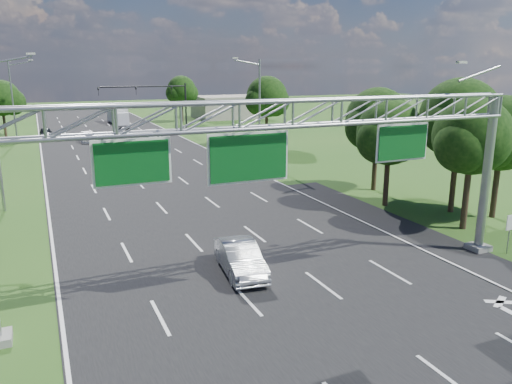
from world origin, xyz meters
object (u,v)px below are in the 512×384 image
sign_gantry (290,129)px  regulatory_sign (510,226)px  traffic_signal (161,97)px  silver_sedan (240,258)px  box_truck (118,115)px

sign_gantry → regulatory_sign: size_ratio=11.19×
sign_gantry → traffic_signal: bearing=82.3°
regulatory_sign → silver_sedan: bearing=166.4°
traffic_signal → box_truck: (-3.79, 15.86, -3.79)m
sign_gantry → box_truck: size_ratio=3.03×
sign_gantry → box_truck: sign_gantry is taller
traffic_signal → regulatory_sign: bearing=-84.8°
silver_sedan → box_truck: size_ratio=0.58×
traffic_signal → silver_sedan: 51.67m
sign_gantry → regulatory_sign: 13.25m
box_truck → traffic_signal: bearing=-83.1°
sign_gantry → silver_sedan: 6.67m
regulatory_sign → traffic_signal: (-4.92, 54.02, 3.66)m
sign_gantry → silver_sedan: sign_gantry is taller
regulatory_sign → box_truck: (-8.71, 69.88, -0.14)m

